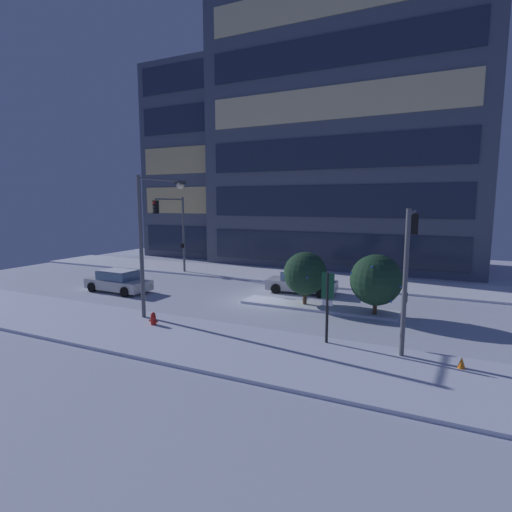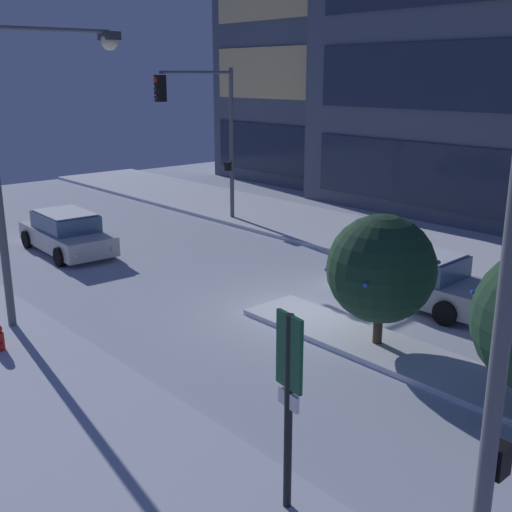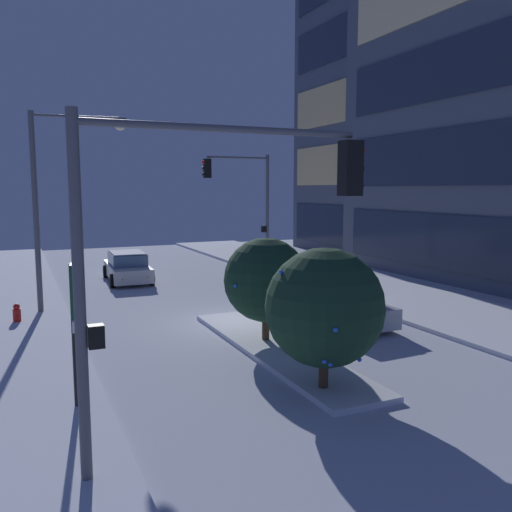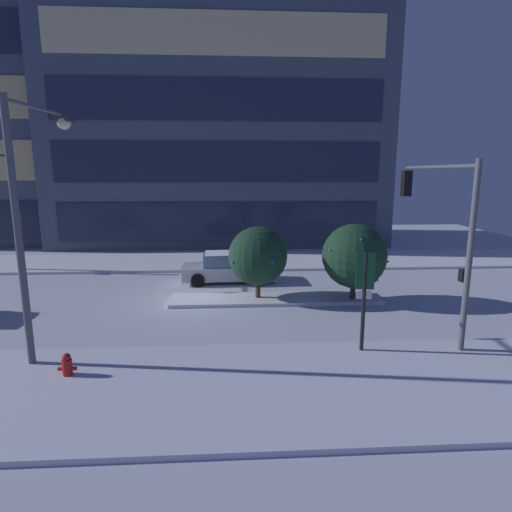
# 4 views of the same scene
# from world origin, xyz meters

# --- Properties ---
(ground) EXTENTS (52.00, 52.00, 0.00)m
(ground) POSITION_xyz_m (0.00, 0.00, 0.00)
(ground) COLOR silver
(curb_strip_near) EXTENTS (52.00, 5.20, 0.14)m
(curb_strip_near) POSITION_xyz_m (0.00, -7.82, 0.07)
(curb_strip_near) COLOR silver
(curb_strip_near) RESTS_ON ground
(curb_strip_far) EXTENTS (52.00, 5.20, 0.14)m
(curb_strip_far) POSITION_xyz_m (0.00, 7.82, 0.07)
(curb_strip_far) COLOR silver
(curb_strip_far) RESTS_ON ground
(median_strip) EXTENTS (9.00, 1.80, 0.14)m
(median_strip) POSITION_xyz_m (3.58, -0.21, 0.07)
(median_strip) COLOR silver
(median_strip) RESTS_ON ground
(office_tower_main) EXTENTS (24.90, 10.78, 28.72)m
(office_tower_main) POSITION_xyz_m (0.94, 17.40, 14.36)
(office_tower_main) COLOR #4C5466
(office_tower_main) RESTS_ON ground
(office_tower_secondary) EXTENTS (14.61, 9.88, 21.00)m
(office_tower_secondary) POSITION_xyz_m (-13.59, 18.42, 10.50)
(office_tower_secondary) COLOR #4C5466
(office_tower_secondary) RESTS_ON ground
(car_far) EXTENTS (4.76, 2.22, 1.49)m
(car_far) POSITION_xyz_m (1.53, 3.15, 0.71)
(car_far) COLOR #B7B7C1
(car_far) RESTS_ON ground
(traffic_light_corner_near_right) EXTENTS (0.32, 5.19, 5.82)m
(traffic_light_corner_near_right) POSITION_xyz_m (8.62, -3.98, 4.05)
(traffic_light_corner_near_right) COLOR #565960
(traffic_light_corner_near_right) RESTS_ON ground
(street_lamp_arched) EXTENTS (0.68, 3.38, 7.40)m
(street_lamp_arched) POSITION_xyz_m (-3.88, -5.22, 4.87)
(street_lamp_arched) COLOR #565960
(street_lamp_arched) RESTS_ON ground
(fire_hydrant) EXTENTS (0.48, 0.26, 0.75)m
(fire_hydrant) POSITION_xyz_m (-2.69, -6.97, 0.36)
(fire_hydrant) COLOR red
(fire_hydrant) RESTS_ON ground
(parking_info_sign) EXTENTS (0.55, 0.15, 3.14)m
(parking_info_sign) POSITION_xyz_m (5.60, -5.85, 2.01)
(parking_info_sign) COLOR black
(parking_info_sign) RESTS_ON ground
(decorated_tree_median) EXTENTS (2.70, 2.70, 3.35)m
(decorated_tree_median) POSITION_xyz_m (6.84, -0.61, 2.00)
(decorated_tree_median) COLOR #473323
(decorated_tree_median) RESTS_ON ground
(decorated_tree_left_of_median) EXTENTS (2.51, 2.51, 3.22)m
(decorated_tree_left_of_median) POSITION_xyz_m (2.82, -0.16, 1.96)
(decorated_tree_left_of_median) COLOR #473323
(decorated_tree_left_of_median) RESTS_ON ground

